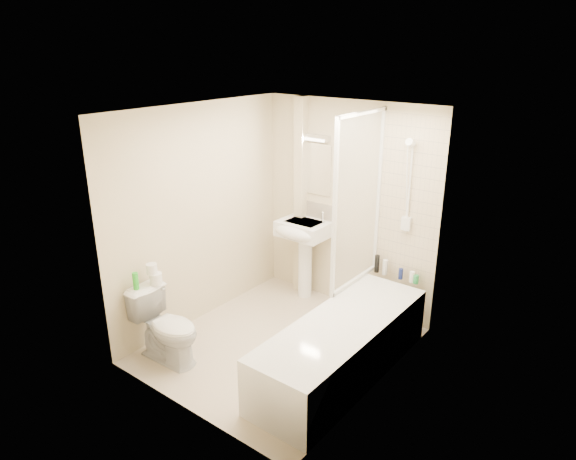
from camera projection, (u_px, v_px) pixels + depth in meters
The scene contains 24 objects.
floor at pixel (280, 346), 5.33m from camera, with size 2.50×2.50×0.00m, color beige.
wall_back at pixel (347, 207), 5.84m from camera, with size 2.20×0.02×2.40m, color beige.
wall_left at pixel (200, 216), 5.55m from camera, with size 0.02×2.50×2.40m, color beige.
wall_right at pixel (381, 267), 4.28m from camera, with size 0.02×2.50×2.40m, color beige.
ceiling at pixel (278, 110), 4.50m from camera, with size 2.20×2.50×0.02m, color white.
tile_back at pixel (409, 200), 5.33m from camera, with size 0.70×0.01×1.75m, color beige.
tile_right at pixel (382, 241), 4.22m from camera, with size 0.01×2.10×1.75m, color beige.
pipe_boxing at pixel (301, 199), 6.16m from camera, with size 0.12×0.12×2.40m, color beige.
splashback at pixel (313, 213), 6.16m from camera, with size 0.60×0.01×0.30m, color beige.
mirror at pixel (314, 169), 5.97m from camera, with size 0.46×0.01×0.60m, color white.
strip_light at pixel (314, 137), 5.83m from camera, with size 0.42×0.07×0.07m, color silver.
bathtub at pixel (342, 346), 4.80m from camera, with size 0.70×2.10×0.55m.
shower_screen at pixel (359, 201), 5.19m from camera, with size 0.04×0.92×1.80m.
shower_fixture at pixel (408, 189), 5.25m from camera, with size 0.10×0.16×0.99m.
pedestal_sink at pixel (302, 238), 6.08m from camera, with size 0.58×0.52×1.12m.
bottle_black_a at pixel (377, 264), 5.70m from camera, with size 0.05×0.05×0.20m, color black.
bottle_white_a at pixel (385, 267), 5.65m from camera, with size 0.06×0.06×0.17m, color white.
bottle_blue at pixel (401, 274), 5.54m from camera, with size 0.05×0.05×0.12m, color navy.
bottle_white_b at pixel (412, 277), 5.47m from camera, with size 0.05×0.05×0.12m, color white.
bottle_green at pixel (416, 279), 5.45m from camera, with size 0.06×0.06×0.09m, color green.
toilet at pixel (167, 327), 4.99m from camera, with size 0.73×0.43×0.73m, color white.
toilet_roll_lower at pixel (156, 278), 5.03m from camera, with size 0.12×0.12×0.11m, color white.
toilet_roll_upper at pixel (152, 269), 4.99m from camera, with size 0.11×0.11×0.10m, color white.
green_bottle at pixel (136, 281), 4.91m from camera, with size 0.06×0.06×0.17m, color green.
Camera 1 is at (2.88, -3.58, 2.96)m, focal length 32.00 mm.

